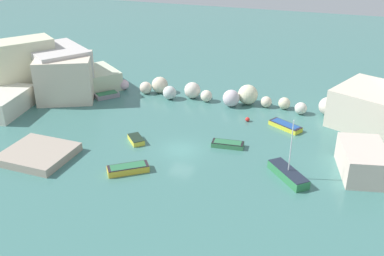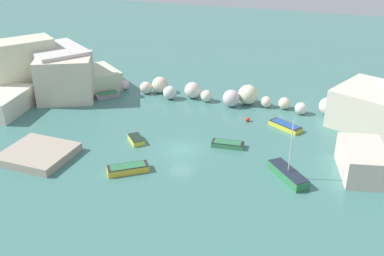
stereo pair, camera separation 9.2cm
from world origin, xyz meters
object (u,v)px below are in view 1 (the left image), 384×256
moored_boat_4 (285,126)px  moored_boat_1 (288,174)px  channel_buoy (247,119)px  moored_boat_5 (107,95)px  stone_dock (38,154)px  moored_boat_2 (228,144)px  moored_boat_0 (128,169)px  moored_boat_3 (136,140)px

moored_boat_4 → moored_boat_1: bearing=-50.0°
channel_buoy → moored_boat_5: 20.02m
stone_dock → moored_boat_2: (17.98, 8.56, -0.12)m
moored_boat_0 → moored_boat_5: bearing=-91.6°
moored_boat_1 → moored_boat_2: size_ratio=1.72×
moored_boat_5 → moored_boat_4: bearing=126.7°
moored_boat_1 → channel_buoy: bearing=167.7°
moored_boat_2 → moored_boat_4: bearing=-133.3°
channel_buoy → moored_boat_0: moored_boat_0 is taller
moored_boat_3 → moored_boat_5: bearing=-1.4°
stone_dock → moored_boat_5: stone_dock is taller
moored_boat_5 → moored_boat_1: bearing=105.1°
moored_boat_2 → moored_boat_3: bearing=7.3°
channel_buoy → moored_boat_2: moored_boat_2 is taller
moored_boat_1 → moored_boat_3: 17.08m
stone_dock → moored_boat_0: 10.07m
moored_boat_3 → moored_boat_4: (15.18, 8.77, 0.02)m
moored_boat_1 → stone_dock: bearing=-121.9°
stone_dock → moored_boat_4: stone_dock is taller
moored_boat_4 → channel_buoy: bearing=-154.8°
moored_boat_1 → moored_boat_4: bearing=147.7°
stone_dock → moored_boat_5: 17.31m
stone_dock → moored_boat_3: 10.34m
stone_dock → moored_boat_0: stone_dock is taller
moored_boat_5 → moored_boat_3: bearing=82.4°
stone_dock → moored_boat_1: 25.37m
channel_buoy → moored_boat_3: bearing=-138.8°
stone_dock → moored_boat_4: 27.79m
channel_buoy → moored_boat_2: 7.14m
stone_dock → moored_boat_3: bearing=38.5°
moored_boat_1 → moored_boat_4: moored_boat_1 is taller
moored_boat_3 → moored_boat_5: size_ratio=0.78×
stone_dock → moored_boat_0: bearing=2.0°
channel_buoy → moored_boat_5: bearing=175.4°
moored_boat_2 → moored_boat_5: moored_boat_5 is taller
moored_boat_0 → moored_boat_2: 11.40m
moored_boat_0 → moored_boat_5: (-11.37, 16.90, -0.04)m
stone_dock → moored_boat_5: bearing=94.3°
stone_dock → moored_boat_3: size_ratio=2.51×
moored_boat_3 → moored_boat_1: bearing=-140.0°
moored_boat_0 → moored_boat_2: moored_boat_0 is taller
moored_boat_0 → moored_boat_1: bearing=158.8°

